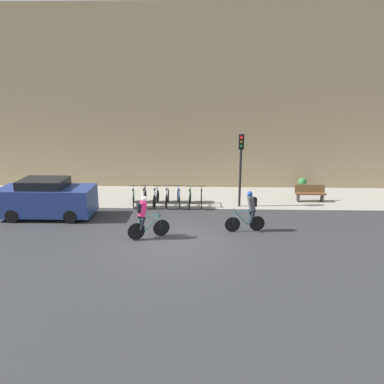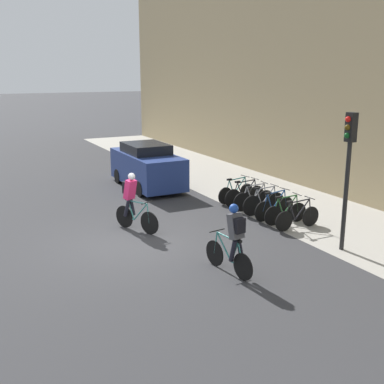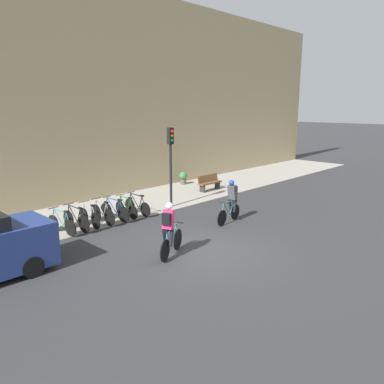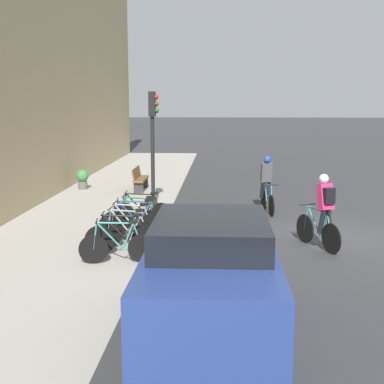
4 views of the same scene
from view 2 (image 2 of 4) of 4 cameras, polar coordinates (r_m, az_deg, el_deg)
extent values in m
plane|color=#333335|center=(13.84, -7.40, -6.09)|extent=(200.00, 200.00, 0.00)
cube|color=#A39E93|center=(17.18, 14.27, -2.37)|extent=(44.00, 4.50, 0.01)
cube|color=tan|center=(18.32, 21.54, 14.94)|extent=(44.00, 0.60, 10.63)
cylinder|color=black|center=(14.44, -5.06, -3.69)|extent=(0.65, 0.33, 0.70)
cylinder|color=black|center=(15.15, -8.02, -2.91)|extent=(0.65, 0.33, 0.70)
cylinder|color=teal|center=(14.59, -6.13, -2.36)|extent=(0.54, 0.28, 0.62)
cylinder|color=teal|center=(14.86, -7.22, -2.15)|extent=(0.26, 0.15, 0.58)
cylinder|color=teal|center=(14.59, -6.49, -1.21)|extent=(0.73, 0.37, 0.07)
cylinder|color=teal|center=(15.01, -7.45, -3.09)|extent=(0.40, 0.21, 0.05)
cylinder|color=teal|center=(15.01, -7.80, -1.97)|extent=(0.21, 0.12, 0.56)
cylinder|color=teal|center=(14.38, -5.21, -2.55)|extent=(0.12, 0.08, 0.59)
cylinder|color=black|center=(14.32, -5.37, -1.26)|extent=(0.22, 0.43, 0.03)
cube|color=black|center=(14.86, -7.58, -0.87)|extent=(0.22, 0.16, 0.06)
cube|color=#E52866|center=(14.71, -7.35, 0.31)|extent=(0.43, 0.43, 0.63)
sphere|color=silver|center=(14.56, -7.18, 1.83)|extent=(0.29, 0.29, 0.22)
cylinder|color=black|center=(14.81, -7.72, -1.90)|extent=(0.30, 0.22, 0.56)
cylinder|color=black|center=(14.96, -7.12, -1.72)|extent=(0.26, 0.20, 0.56)
cube|color=black|center=(14.79, -7.74, 0.58)|extent=(0.24, 0.29, 0.36)
cylinder|color=black|center=(12.15, 2.70, -7.25)|extent=(0.66, 0.13, 0.66)
cylinder|color=black|center=(11.39, 6.06, -8.82)|extent=(0.66, 0.13, 0.66)
cylinder|color=teal|center=(11.79, 3.81, -6.49)|extent=(0.59, 0.12, 0.62)
cylinder|color=teal|center=(11.51, 5.07, -7.12)|extent=(0.28, 0.08, 0.58)
cylinder|color=teal|center=(11.61, 4.21, -5.35)|extent=(0.79, 0.15, 0.07)
cylinder|color=teal|center=(11.55, 5.35, -8.53)|extent=(0.43, 0.09, 0.05)
cylinder|color=teal|center=(11.36, 5.77, -7.39)|extent=(0.23, 0.06, 0.56)
cylinder|color=teal|center=(12.02, 2.84, -6.02)|extent=(0.13, 0.05, 0.59)
cylinder|color=black|center=(11.88, 2.99, -4.58)|extent=(0.09, 0.46, 0.03)
cube|color=black|center=(11.31, 5.49, -5.76)|extent=(0.21, 0.11, 0.06)
cube|color=#4C4C51|center=(11.28, 5.20, -4.05)|extent=(0.36, 0.36, 0.63)
sphere|color=#1E47AD|center=(11.22, 4.98, -1.95)|extent=(0.25, 0.25, 0.22)
cylinder|color=black|center=(11.50, 5.72, -6.73)|extent=(0.29, 0.15, 0.56)
cylinder|color=black|center=(11.37, 4.87, -6.97)|extent=(0.25, 0.14, 0.56)
cube|color=black|center=(11.16, 5.67, -3.98)|extent=(0.18, 0.28, 0.36)
cylinder|color=black|center=(18.33, 6.46, 0.04)|extent=(0.13, 0.63, 0.64)
cylinder|color=black|center=(17.67, 3.95, -0.45)|extent=(0.13, 0.63, 0.64)
cylinder|color=teal|center=(18.04, 5.65, 0.74)|extent=(0.13, 0.57, 0.62)
cylinder|color=teal|center=(17.79, 4.72, 0.53)|extent=(0.08, 0.27, 0.58)
cylinder|color=teal|center=(17.90, 5.40, 1.58)|extent=(0.16, 0.77, 0.07)
cylinder|color=teal|center=(17.80, 4.47, -0.37)|extent=(0.10, 0.42, 0.05)
cylinder|color=teal|center=(17.66, 4.20, 0.46)|extent=(0.07, 0.22, 0.56)
cylinder|color=teal|center=(18.24, 6.39, 0.90)|extent=(0.05, 0.12, 0.59)
cylinder|color=black|center=(18.14, 6.32, 1.90)|extent=(0.46, 0.10, 0.03)
cube|color=black|center=(17.65, 4.46, 1.50)|extent=(0.11, 0.21, 0.06)
cylinder|color=black|center=(17.82, 7.62, -0.32)|extent=(0.08, 0.69, 0.69)
cylinder|color=black|center=(17.20, 4.87, -0.77)|extent=(0.08, 0.69, 0.69)
cylinder|color=black|center=(17.54, 6.73, 0.42)|extent=(0.08, 0.58, 0.62)
cylinder|color=black|center=(17.31, 5.70, 0.21)|extent=(0.06, 0.27, 0.58)
cylinder|color=black|center=(17.41, 6.45, 1.28)|extent=(0.09, 0.78, 0.07)
cylinder|color=black|center=(17.33, 5.43, -0.71)|extent=(0.06, 0.42, 0.05)
cylinder|color=black|center=(17.19, 5.14, 0.15)|extent=(0.05, 0.22, 0.56)
cylinder|color=black|center=(17.73, 7.54, 0.57)|extent=(0.04, 0.12, 0.59)
cylinder|color=black|center=(17.63, 7.47, 1.59)|extent=(0.46, 0.06, 0.03)
cube|color=black|center=(17.17, 5.42, 1.21)|extent=(0.09, 0.20, 0.06)
cylinder|color=black|center=(17.28, 8.71, -0.85)|extent=(0.08, 0.67, 0.67)
cylinder|color=black|center=(16.81, 5.96, -1.19)|extent=(0.08, 0.67, 0.67)
cylinder|color=#99999E|center=(17.05, 7.83, -0.05)|extent=(0.07, 0.53, 0.62)
cylinder|color=#99999E|center=(16.87, 6.80, -0.22)|extent=(0.06, 0.25, 0.58)
cylinder|color=#99999E|center=(16.93, 7.55, 0.84)|extent=(0.08, 0.71, 0.07)
cylinder|color=#99999E|center=(16.90, 6.52, -1.15)|extent=(0.06, 0.38, 0.05)
cylinder|color=#99999E|center=(16.78, 6.24, -0.26)|extent=(0.04, 0.20, 0.56)
cylinder|color=#99999E|center=(17.19, 8.64, 0.07)|extent=(0.04, 0.11, 0.58)
cylinder|color=black|center=(17.10, 8.57, 1.13)|extent=(0.46, 0.06, 0.03)
cube|color=black|center=(16.74, 6.52, 0.82)|extent=(0.09, 0.20, 0.06)
cylinder|color=black|center=(16.85, 9.88, -1.22)|extent=(0.04, 0.71, 0.71)
cylinder|color=black|center=(16.29, 7.10, -1.65)|extent=(0.04, 0.71, 0.71)
cylinder|color=#99999E|center=(16.59, 8.99, -0.42)|extent=(0.04, 0.54, 0.62)
cylinder|color=#99999E|center=(16.38, 7.96, -0.62)|extent=(0.04, 0.25, 0.58)
cylinder|color=#99999E|center=(16.46, 8.72, 0.49)|extent=(0.04, 0.73, 0.07)
cylinder|color=#99999E|center=(16.41, 7.67, -1.59)|extent=(0.03, 0.40, 0.05)
cylinder|color=#99999E|center=(16.27, 7.39, -0.67)|extent=(0.03, 0.21, 0.56)
cylinder|color=#99999E|center=(16.76, 9.81, -0.28)|extent=(0.04, 0.11, 0.58)
cylinder|color=black|center=(16.66, 9.75, 0.81)|extent=(0.46, 0.03, 0.03)
cube|color=black|center=(16.24, 7.68, 0.44)|extent=(0.08, 0.20, 0.06)
cylinder|color=black|center=(16.48, 11.04, -1.68)|extent=(0.13, 0.67, 0.68)
cylinder|color=black|center=(15.75, 8.37, -2.30)|extent=(0.13, 0.67, 0.68)
cylinder|color=#1E478C|center=(16.16, 10.20, -0.93)|extent=(0.12, 0.58, 0.62)
cylinder|color=#1E478C|center=(15.89, 9.20, -1.19)|extent=(0.08, 0.27, 0.58)
cylinder|color=#1E478C|center=(16.01, 9.95, -0.01)|extent=(0.15, 0.78, 0.07)
cylinder|color=#1E478C|center=(15.90, 8.92, -2.20)|extent=(0.09, 0.43, 0.05)
cylinder|color=#1E478C|center=(15.74, 8.65, -1.29)|extent=(0.06, 0.22, 0.56)
cylinder|color=#1E478C|center=(16.38, 10.98, -0.73)|extent=(0.05, 0.12, 0.59)
cylinder|color=black|center=(16.27, 10.93, 0.37)|extent=(0.46, 0.09, 0.03)
cube|color=black|center=(15.73, 8.95, -0.12)|extent=(0.11, 0.21, 0.06)
cylinder|color=black|center=(15.96, 12.42, -2.35)|extent=(0.05, 0.64, 0.64)
cylinder|color=black|center=(15.40, 9.57, -2.82)|extent=(0.05, 0.64, 0.64)
cylinder|color=#2D6B33|center=(15.69, 11.52, -1.52)|extent=(0.05, 0.53, 0.62)
cylinder|color=#2D6B33|center=(15.48, 10.46, -1.73)|extent=(0.05, 0.25, 0.58)
cylinder|color=#2D6B33|center=(15.55, 11.26, -0.56)|extent=(0.06, 0.72, 0.07)
cylinder|color=#2D6B33|center=(15.51, 10.16, -2.75)|extent=(0.04, 0.39, 0.05)
cylinder|color=#2D6B33|center=(15.37, 9.88, -1.79)|extent=(0.04, 0.21, 0.56)
cylinder|color=#2D6B33|center=(15.86, 12.36, -1.36)|extent=(0.04, 0.11, 0.58)
cylinder|color=black|center=(15.75, 12.31, -0.22)|extent=(0.46, 0.04, 0.03)
cube|color=black|center=(15.34, 10.19, -0.62)|extent=(0.09, 0.20, 0.06)
cylinder|color=black|center=(15.58, 13.87, -2.83)|extent=(0.05, 0.64, 0.64)
cylinder|color=black|center=(14.90, 10.84, -3.44)|extent=(0.05, 0.64, 0.64)
cylinder|color=black|center=(15.26, 12.93, -2.02)|extent=(0.06, 0.58, 0.62)
cylinder|color=black|center=(15.01, 11.80, -2.29)|extent=(0.05, 0.27, 0.58)
cylinder|color=black|center=(15.11, 12.65, -1.05)|extent=(0.06, 0.79, 0.07)
cylinder|color=black|center=(15.03, 11.47, -3.34)|extent=(0.04, 0.43, 0.05)
cylinder|color=black|center=(14.88, 11.17, -2.37)|extent=(0.04, 0.22, 0.56)
cylinder|color=black|center=(15.47, 13.81, -1.83)|extent=(0.04, 0.12, 0.59)
cylinder|color=black|center=(15.36, 13.77, -0.66)|extent=(0.46, 0.04, 0.03)
cube|color=black|center=(14.85, 11.52, -1.16)|extent=(0.09, 0.20, 0.06)
cylinder|color=black|center=(13.40, 17.86, 0.99)|extent=(0.12, 0.12, 3.73)
cube|color=black|center=(13.16, 18.34, 7.30)|extent=(0.26, 0.20, 0.76)
sphere|color=red|center=(13.05, 18.02, 8.20)|extent=(0.15, 0.15, 0.15)
sphere|color=#4C380A|center=(13.07, 17.95, 7.29)|extent=(0.15, 0.15, 0.15)
sphere|color=#0C4719|center=(13.10, 17.88, 6.38)|extent=(0.15, 0.15, 0.15)
cube|color=navy|center=(20.16, -5.33, 2.80)|extent=(4.30, 1.78, 1.27)
cube|color=black|center=(20.11, -5.50, 5.19)|extent=(2.06, 1.57, 0.40)
cylinder|color=black|center=(18.77, -6.09, 0.35)|extent=(0.62, 0.20, 0.62)
cylinder|color=black|center=(19.40, -1.58, 0.88)|extent=(0.62, 0.20, 0.62)
cylinder|color=black|center=(21.22, -8.70, 1.88)|extent=(0.62, 0.20, 0.62)
cylinder|color=black|center=(21.77, -4.62, 2.31)|extent=(0.62, 0.20, 0.62)
camera|label=1|loc=(14.47, -68.85, 9.48)|focal=35.00mm
camera|label=3|loc=(21.15, -37.37, 11.09)|focal=35.00mm
camera|label=4|loc=(26.71, -11.74, 11.05)|focal=50.00mm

